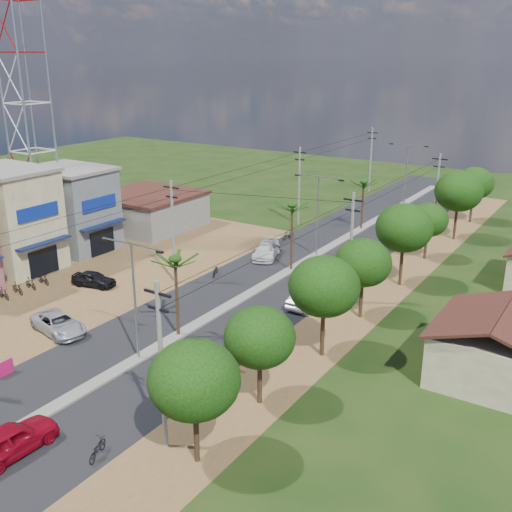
{
  "coord_description": "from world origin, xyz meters",
  "views": [
    {
      "loc": [
        25.17,
        -25.03,
        18.88
      ],
      "look_at": [
        -0.19,
        14.36,
        3.0
      ],
      "focal_mm": 42.0,
      "sensor_mm": 36.0,
      "label": 1
    }
  ],
  "objects_px": {
    "car_red_near": "(11,440)",
    "car_silver_mid": "(306,299)",
    "car_white_far": "(267,250)",
    "roadside_sign": "(5,369)",
    "moto_rider_east": "(97,449)",
    "car_parked_dark": "(94,279)",
    "car_parked_silver": "(59,324)"
  },
  "relations": [
    {
      "from": "car_parked_dark",
      "to": "car_silver_mid",
      "type": "bearing_deg",
      "value": -83.71
    },
    {
      "from": "car_silver_mid",
      "to": "car_white_far",
      "type": "distance_m",
      "value": 12.29
    },
    {
      "from": "car_white_far",
      "to": "roadside_sign",
      "type": "height_order",
      "value": "car_white_far"
    },
    {
      "from": "car_parked_dark",
      "to": "moto_rider_east",
      "type": "distance_m",
      "value": 23.6
    },
    {
      "from": "car_parked_dark",
      "to": "roadside_sign",
      "type": "relative_size",
      "value": 3.17
    },
    {
      "from": "car_red_near",
      "to": "car_parked_dark",
      "type": "relative_size",
      "value": 1.25
    },
    {
      "from": "moto_rider_east",
      "to": "roadside_sign",
      "type": "xyz_separation_m",
      "value": [
        -10.7,
        2.44,
        0.05
      ]
    },
    {
      "from": "car_white_far",
      "to": "roadside_sign",
      "type": "xyz_separation_m",
      "value": [
        -1.63,
        -27.98,
        -0.23
      ]
    },
    {
      "from": "car_silver_mid",
      "to": "car_white_far",
      "type": "relative_size",
      "value": 0.8
    },
    {
      "from": "car_white_far",
      "to": "moto_rider_east",
      "type": "xyz_separation_m",
      "value": [
        9.07,
        -30.41,
        -0.28
      ]
    },
    {
      "from": "car_parked_dark",
      "to": "moto_rider_east",
      "type": "bearing_deg",
      "value": -145.32
    },
    {
      "from": "car_red_near",
      "to": "car_silver_mid",
      "type": "distance_m",
      "value": 24.31
    },
    {
      "from": "moto_rider_east",
      "to": "car_parked_dark",
      "type": "bearing_deg",
      "value": -64.16
    },
    {
      "from": "car_white_far",
      "to": "moto_rider_east",
      "type": "distance_m",
      "value": 31.74
    },
    {
      "from": "car_parked_dark",
      "to": "car_white_far",
      "type": "bearing_deg",
      "value": -42.8
    },
    {
      "from": "car_silver_mid",
      "to": "roadside_sign",
      "type": "height_order",
      "value": "car_silver_mid"
    },
    {
      "from": "car_red_near",
      "to": "car_parked_dark",
      "type": "xyz_separation_m",
      "value": [
        -13.71,
        18.07,
        -0.17
      ]
    },
    {
      "from": "car_red_near",
      "to": "moto_rider_east",
      "type": "bearing_deg",
      "value": -148.68
    },
    {
      "from": "car_white_far",
      "to": "roadside_sign",
      "type": "bearing_deg",
      "value": -113.04
    },
    {
      "from": "car_red_near",
      "to": "moto_rider_east",
      "type": "relative_size",
      "value": 2.79
    },
    {
      "from": "roadside_sign",
      "to": "car_red_near",
      "type": "bearing_deg",
      "value": -33.34
    },
    {
      "from": "roadside_sign",
      "to": "car_silver_mid",
      "type": "bearing_deg",
      "value": 61.55
    },
    {
      "from": "car_red_near",
      "to": "car_silver_mid",
      "type": "xyz_separation_m",
      "value": [
        3.5,
        24.06,
        -0.16
      ]
    },
    {
      "from": "car_red_near",
      "to": "car_silver_mid",
      "type": "bearing_deg",
      "value": -97.1
    },
    {
      "from": "car_red_near",
      "to": "car_parked_silver",
      "type": "height_order",
      "value": "car_red_near"
    },
    {
      "from": "car_red_near",
      "to": "car_white_far",
      "type": "distance_m",
      "value": 33.0
    },
    {
      "from": "roadside_sign",
      "to": "car_parked_dark",
      "type": "bearing_deg",
      "value": 116.35
    },
    {
      "from": "car_silver_mid",
      "to": "moto_rider_east",
      "type": "bearing_deg",
      "value": 91.59
    },
    {
      "from": "car_white_far",
      "to": "moto_rider_east",
      "type": "relative_size",
      "value": 2.92
    },
    {
      "from": "car_silver_mid",
      "to": "car_parked_silver",
      "type": "relative_size",
      "value": 0.82
    },
    {
      "from": "moto_rider_east",
      "to": "car_white_far",
      "type": "bearing_deg",
      "value": -95.1
    },
    {
      "from": "car_white_far",
      "to": "roadside_sign",
      "type": "distance_m",
      "value": 28.02
    }
  ]
}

